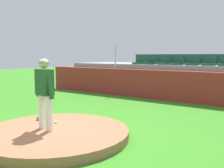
{
  "coord_description": "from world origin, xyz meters",
  "views": [
    {
      "loc": [
        4.67,
        -4.05,
        1.97
      ],
      "look_at": [
        0.0,
        2.29,
        1.1
      ],
      "focal_mm": 41.49,
      "sensor_mm": 36.0,
      "label": 1
    }
  ],
  "objects_px": {
    "stadium_chair_3": "(178,62)",
    "baseball": "(56,122)",
    "stadium_chair_9": "(172,61)",
    "stadium_chair_0": "(139,61)",
    "stadium_chair_10": "(185,61)",
    "stadium_chair_4": "(193,62)",
    "stadium_chair_1": "(151,61)",
    "stadium_chair_12": "(215,62)",
    "fielding_glove": "(42,118)",
    "stadium_chair_5": "(209,62)",
    "stadium_chair_8": "(159,61)",
    "stadium_chair_11": "(199,61)",
    "pitcher": "(45,88)",
    "stadium_chair_7": "(147,61)",
    "stadium_chair_2": "(164,61)"
  },
  "relations": [
    {
      "from": "stadium_chair_3",
      "to": "baseball",
      "type": "bearing_deg",
      "value": 86.58
    },
    {
      "from": "baseball",
      "to": "stadium_chair_9",
      "type": "xyz_separation_m",
      "value": [
        -0.27,
        7.98,
        1.45
      ]
    },
    {
      "from": "stadium_chair_0",
      "to": "stadium_chair_10",
      "type": "distance_m",
      "value": 2.27
    },
    {
      "from": "stadium_chair_3",
      "to": "stadium_chair_4",
      "type": "relative_size",
      "value": 1.0
    },
    {
      "from": "stadium_chair_3",
      "to": "stadium_chair_0",
      "type": "bearing_deg",
      "value": -0.27
    },
    {
      "from": "stadium_chair_1",
      "to": "stadium_chair_12",
      "type": "relative_size",
      "value": 1.0
    },
    {
      "from": "fielding_glove",
      "to": "stadium_chair_10",
      "type": "relative_size",
      "value": 0.6
    },
    {
      "from": "stadium_chair_4",
      "to": "stadium_chair_5",
      "type": "height_order",
      "value": "same"
    },
    {
      "from": "stadium_chair_0",
      "to": "stadium_chair_4",
      "type": "height_order",
      "value": "same"
    },
    {
      "from": "stadium_chair_5",
      "to": "stadium_chair_12",
      "type": "xyz_separation_m",
      "value": [
        -0.0,
        0.91,
        0.0
      ]
    },
    {
      "from": "stadium_chair_0",
      "to": "stadium_chair_8",
      "type": "bearing_deg",
      "value": -126.52
    },
    {
      "from": "fielding_glove",
      "to": "stadium_chair_11",
      "type": "distance_m",
      "value": 8.23
    },
    {
      "from": "pitcher",
      "to": "stadium_chair_9",
      "type": "distance_m",
      "value": 8.53
    },
    {
      "from": "stadium_chair_3",
      "to": "stadium_chair_7",
      "type": "bearing_deg",
      "value": -23.86
    },
    {
      "from": "stadium_chair_9",
      "to": "stadium_chair_11",
      "type": "height_order",
      "value": "same"
    },
    {
      "from": "stadium_chair_4",
      "to": "stadium_chair_8",
      "type": "relative_size",
      "value": 1.0
    },
    {
      "from": "fielding_glove",
      "to": "stadium_chair_4",
      "type": "xyz_separation_m",
      "value": [
        1.73,
        7.04,
        1.44
      ]
    },
    {
      "from": "stadium_chair_1",
      "to": "stadium_chair_11",
      "type": "relative_size",
      "value": 1.0
    },
    {
      "from": "stadium_chair_1",
      "to": "stadium_chair_9",
      "type": "relative_size",
      "value": 1.0
    },
    {
      "from": "stadium_chair_5",
      "to": "stadium_chair_10",
      "type": "height_order",
      "value": "same"
    },
    {
      "from": "stadium_chair_1",
      "to": "stadium_chair_12",
      "type": "bearing_deg",
      "value": -161.92
    },
    {
      "from": "fielding_glove",
      "to": "stadium_chair_9",
      "type": "bearing_deg",
      "value": -153.43
    },
    {
      "from": "fielding_glove",
      "to": "stadium_chair_5",
      "type": "distance_m",
      "value": 7.59
    },
    {
      "from": "stadium_chair_1",
      "to": "stadium_chair_8",
      "type": "xyz_separation_m",
      "value": [
        0.0,
        0.92,
        0.0
      ]
    },
    {
      "from": "stadium_chair_4",
      "to": "stadium_chair_5",
      "type": "bearing_deg",
      "value": -179.82
    },
    {
      "from": "baseball",
      "to": "stadium_chair_1",
      "type": "height_order",
      "value": "stadium_chair_1"
    },
    {
      "from": "stadium_chair_1",
      "to": "stadium_chair_3",
      "type": "xyz_separation_m",
      "value": [
        1.4,
        -0.0,
        0.0
      ]
    },
    {
      "from": "stadium_chair_5",
      "to": "stadium_chair_0",
      "type": "bearing_deg",
      "value": 0.04
    },
    {
      "from": "stadium_chair_3",
      "to": "stadium_chair_4",
      "type": "distance_m",
      "value": 0.71
    },
    {
      "from": "stadium_chair_2",
      "to": "stadium_chair_3",
      "type": "relative_size",
      "value": 1.0
    },
    {
      "from": "stadium_chair_10",
      "to": "stadium_chair_0",
      "type": "bearing_deg",
      "value": 23.86
    },
    {
      "from": "fielding_glove",
      "to": "stadium_chair_7",
      "type": "relative_size",
      "value": 0.6
    },
    {
      "from": "pitcher",
      "to": "stadium_chair_7",
      "type": "distance_m",
      "value": 8.73
    },
    {
      "from": "stadium_chair_2",
      "to": "stadium_chair_3",
      "type": "distance_m",
      "value": 0.66
    },
    {
      "from": "stadium_chair_5",
      "to": "stadium_chair_10",
      "type": "relative_size",
      "value": 1.0
    },
    {
      "from": "stadium_chair_10",
      "to": "stadium_chair_5",
      "type": "bearing_deg",
      "value": 147.35
    },
    {
      "from": "fielding_glove",
      "to": "pitcher",
      "type": "bearing_deg",
      "value": 85.37
    },
    {
      "from": "stadium_chair_0",
      "to": "stadium_chair_5",
      "type": "xyz_separation_m",
      "value": [
        3.5,
        0.0,
        0.0
      ]
    },
    {
      "from": "stadium_chair_12",
      "to": "stadium_chair_9",
      "type": "bearing_deg",
      "value": 0.36
    },
    {
      "from": "stadium_chair_3",
      "to": "stadium_chair_2",
      "type": "bearing_deg",
      "value": 0.41
    },
    {
      "from": "stadium_chair_11",
      "to": "stadium_chair_2",
      "type": "bearing_deg",
      "value": 33.25
    },
    {
      "from": "stadium_chair_11",
      "to": "fielding_glove",
      "type": "bearing_deg",
      "value": 77.71
    },
    {
      "from": "stadium_chair_0",
      "to": "stadium_chair_12",
      "type": "relative_size",
      "value": 1.0
    },
    {
      "from": "pitcher",
      "to": "fielding_glove",
      "type": "relative_size",
      "value": 5.77
    },
    {
      "from": "fielding_glove",
      "to": "stadium_chair_3",
      "type": "height_order",
      "value": "stadium_chair_3"
    },
    {
      "from": "stadium_chair_3",
      "to": "stadium_chair_5",
      "type": "distance_m",
      "value": 1.42
    },
    {
      "from": "stadium_chair_5",
      "to": "stadium_chair_7",
      "type": "bearing_deg",
      "value": -14.55
    },
    {
      "from": "stadium_chair_7",
      "to": "stadium_chair_5",
      "type": "bearing_deg",
      "value": 165.45
    },
    {
      "from": "stadium_chair_0",
      "to": "stadium_chair_1",
      "type": "relative_size",
      "value": 1.0
    },
    {
      "from": "stadium_chair_2",
      "to": "stadium_chair_9",
      "type": "distance_m",
      "value": 0.92
    }
  ]
}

